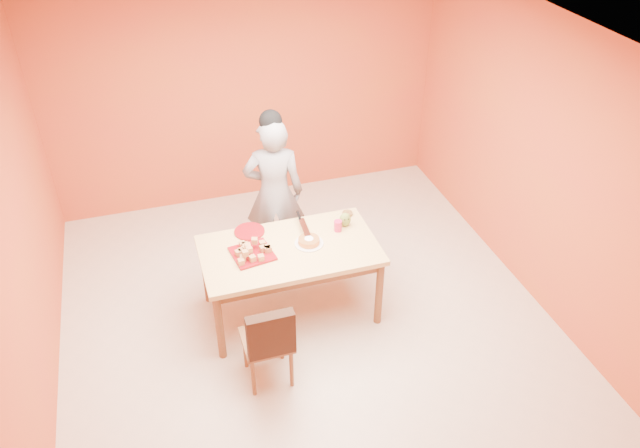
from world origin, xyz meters
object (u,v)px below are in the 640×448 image
object	(u,v)px
dining_chair	(267,339)
red_dinner_plate	(249,231)
person	(274,193)
magenta_glass	(338,226)
dining_table	(290,256)
pastry_platter	(252,254)
sponge_cake	(309,241)
egg_ornament	(345,220)
checker_tin	(347,214)

from	to	relation	value
dining_chair	red_dinner_plate	bearing A→B (deg)	84.09
person	magenta_glass	bearing A→B (deg)	133.75
dining_table	dining_chair	size ratio (longest dim) A/B	1.82
pastry_platter	sponge_cake	xyz separation A→B (m)	(0.53, 0.00, 0.02)
dining_table	dining_chair	world-z (taller)	dining_chair
dining_table	sponge_cake	distance (m)	0.23
dining_chair	sponge_cake	xyz separation A→B (m)	(0.59, 0.76, 0.34)
dining_table	person	size ratio (longest dim) A/B	0.97
dining_table	pastry_platter	world-z (taller)	pastry_platter
dining_table	pastry_platter	bearing A→B (deg)	178.81
person	egg_ornament	size ratio (longest dim) A/B	11.79
sponge_cake	magenta_glass	xyz separation A→B (m)	(0.32, 0.12, 0.02)
red_dinner_plate	checker_tin	world-z (taller)	checker_tin
person	pastry_platter	bearing A→B (deg)	76.04
dining_table	sponge_cake	bearing A→B (deg)	2.90
person	pastry_platter	xyz separation A→B (m)	(-0.41, -0.83, -0.06)
dining_chair	sponge_cake	world-z (taller)	dining_chair
dining_chair	red_dinner_plate	world-z (taller)	dining_chair
dining_chair	egg_ornament	size ratio (longest dim) A/B	6.26
person	checker_tin	size ratio (longest dim) A/B	16.55
pastry_platter	red_dinner_plate	size ratio (longest dim) A/B	1.22
checker_tin	sponge_cake	bearing A→B (deg)	-145.30
person	sponge_cake	distance (m)	0.84
pastry_platter	checker_tin	distance (m)	1.08
person	red_dinner_plate	bearing A→B (deg)	65.76
pastry_platter	egg_ornament	distance (m)	0.95
sponge_cake	pastry_platter	bearing A→B (deg)	-179.73
dining_table	checker_tin	distance (m)	0.77
dining_table	egg_ornament	bearing A→B (deg)	17.17
dining_chair	magenta_glass	xyz separation A→B (m)	(0.91, 0.88, 0.36)
red_dinner_plate	dining_table	bearing A→B (deg)	-50.17
dining_chair	sponge_cake	size ratio (longest dim) A/B	4.49
dining_table	egg_ornament	world-z (taller)	egg_ornament
person	red_dinner_plate	size ratio (longest dim) A/B	5.80
red_dinner_plate	checker_tin	size ratio (longest dim) A/B	2.85
magenta_glass	checker_tin	xyz separation A→B (m)	(0.17, 0.22, -0.04)
dining_table	red_dinner_plate	bearing A→B (deg)	129.83
dining_chair	red_dinner_plate	xyz separation A→B (m)	(0.11, 1.10, 0.31)
person	red_dinner_plate	world-z (taller)	person
dining_table	checker_tin	world-z (taller)	checker_tin
dining_table	egg_ornament	distance (m)	0.65
dining_chair	person	world-z (taller)	person
red_dinner_plate	pastry_platter	bearing A→B (deg)	-97.79
dining_table	dining_chair	xyz separation A→B (m)	(-0.40, -0.75, -0.21)
person	dining_table	bearing A→B (deg)	97.41
dining_chair	checker_tin	size ratio (longest dim) A/B	8.80
magenta_glass	egg_ornament	bearing A→B (deg)	31.03
checker_tin	magenta_glass	bearing A→B (deg)	-128.25
egg_ornament	checker_tin	size ratio (longest dim) A/B	1.40
dining_table	person	distance (m)	0.86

